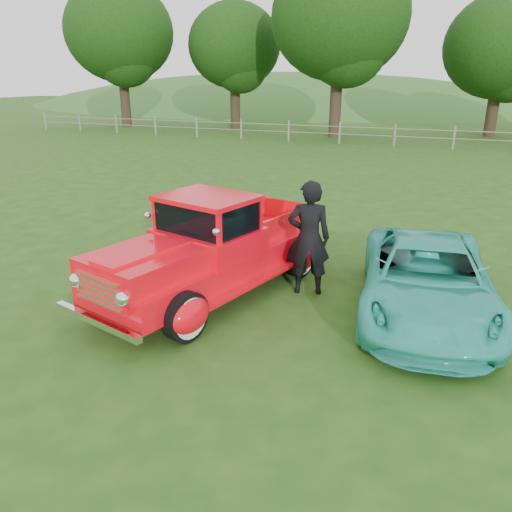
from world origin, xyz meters
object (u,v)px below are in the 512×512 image
(tree_mid_west, at_px, (234,46))
(tree_near_west, at_px, (340,17))
(teal_sedan, at_px, (427,279))
(tree_far_west, at_px, (119,32))
(red_pickup, at_px, (211,250))
(tree_near_east, at_px, (502,46))
(man, at_px, (309,238))

(tree_mid_west, bearing_deg, tree_near_west, -20.56)
(tree_mid_west, bearing_deg, teal_sedan, -60.58)
(tree_mid_west, bearing_deg, tree_far_west, -165.96)
(tree_mid_west, xyz_separation_m, red_pickup, (11.37, -26.98, -4.75))
(tree_far_west, distance_m, tree_near_east, 25.21)
(tree_near_east, bearing_deg, tree_mid_west, -176.63)
(tree_far_west, xyz_separation_m, man, (20.94, -24.35, -5.47))
(tree_near_west, xyz_separation_m, red_pickup, (3.37, -23.98, -6.00))
(tree_mid_west, distance_m, man, 29.71)
(man, bearing_deg, red_pickup, 4.73)
(red_pickup, distance_m, teal_sedan, 3.60)
(tree_mid_west, xyz_separation_m, teal_sedan, (14.93, -26.48, -4.95))
(tree_near_west, xyz_separation_m, tree_near_east, (9.00, 4.00, -1.55))
(tree_near_west, bearing_deg, tree_far_west, 176.42)
(tree_mid_west, xyz_separation_m, tree_near_east, (17.00, 1.00, -0.30))
(red_pickup, xyz_separation_m, man, (1.57, 0.63, 0.22))
(tree_near_west, distance_m, teal_sedan, 25.26)
(tree_far_west, relative_size, tree_mid_west, 1.17)
(tree_near_west, relative_size, teal_sedan, 2.41)
(tree_far_west, distance_m, tree_mid_west, 8.30)
(tree_near_east, bearing_deg, red_pickup, -101.38)
(tree_near_west, bearing_deg, teal_sedan, -73.55)
(tree_far_west, xyz_separation_m, tree_near_east, (25.00, 3.00, -1.24))
(tree_near_east, bearing_deg, man, -98.45)
(red_pickup, bearing_deg, tree_near_east, 94.09)
(man, bearing_deg, tree_mid_west, -80.85)
(tree_mid_west, relative_size, tree_near_east, 1.02)
(tree_near_east, relative_size, red_pickup, 1.58)
(tree_near_west, height_order, teal_sedan, tree_near_west)
(red_pickup, relative_size, teal_sedan, 1.22)
(tree_near_east, distance_m, teal_sedan, 27.95)
(tree_far_west, xyz_separation_m, tree_near_west, (16.00, -1.00, 0.31))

